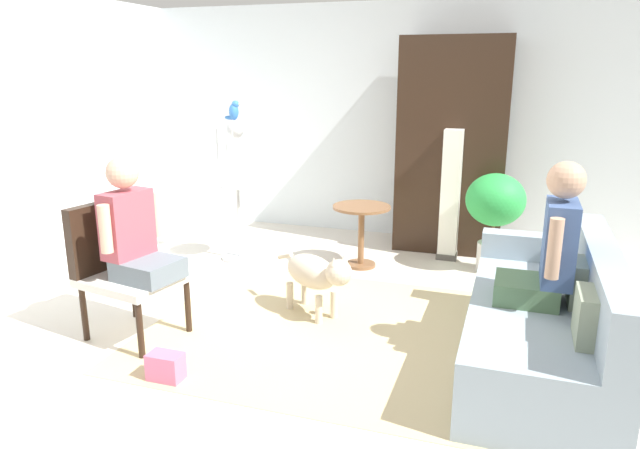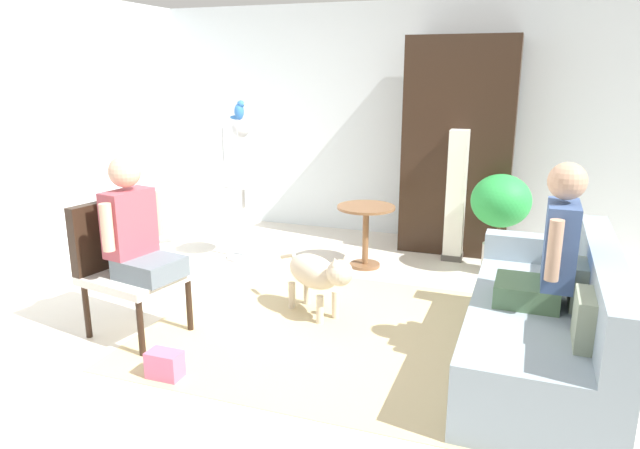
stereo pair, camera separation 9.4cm
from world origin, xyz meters
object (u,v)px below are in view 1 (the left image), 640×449
(parrot, at_px, (234,111))
(armoire_cabinet, at_px, (452,146))
(armchair, at_px, (119,261))
(person_on_armchair, at_px, (133,230))
(potted_plant, at_px, (495,207))
(dog, at_px, (316,273))
(person_on_couch, at_px, (550,247))
(bird_cage_stand, at_px, (238,187))
(column_lamp, at_px, (450,196))
(round_end_table, at_px, (361,224))
(couch, at_px, (547,323))
(handbag, at_px, (166,367))

(parrot, distance_m, armoire_cabinet, 2.27)
(armchair, relative_size, person_on_armchair, 1.14)
(parrot, bearing_deg, potted_plant, 9.31)
(parrot, xyz_separation_m, potted_plant, (2.45, 0.40, -0.85))
(potted_plant, bearing_deg, dog, -129.99)
(person_on_couch, xyz_separation_m, bird_cage_stand, (-2.81, 1.40, -0.07))
(parrot, height_order, column_lamp, parrot)
(round_end_table, distance_m, dog, 1.26)
(dog, bearing_deg, column_lamp, 65.32)
(armchair, relative_size, potted_plant, 1.01)
(round_end_table, relative_size, column_lamp, 0.47)
(round_end_table, xyz_separation_m, armoire_cabinet, (0.73, 0.90, 0.67))
(bird_cage_stand, distance_m, parrot, 0.74)
(potted_plant, bearing_deg, column_lamp, 147.25)
(person_on_couch, bearing_deg, column_lamp, 111.16)
(parrot, bearing_deg, bird_cage_stand, -0.00)
(potted_plant, height_order, column_lamp, column_lamp)
(column_lamp, distance_m, armoire_cabinet, 0.59)
(person_on_couch, bearing_deg, round_end_table, 135.35)
(couch, bearing_deg, armoire_cabinet, 109.90)
(round_end_table, distance_m, column_lamp, 0.96)
(round_end_table, height_order, bird_cage_stand, bird_cage_stand)
(couch, distance_m, column_lamp, 2.25)
(couch, relative_size, person_on_couch, 2.20)
(potted_plant, xyz_separation_m, handbag, (-1.83, -2.70, -0.54))
(armoire_cabinet, relative_size, handbag, 10.15)
(couch, height_order, dog, couch)
(bird_cage_stand, bearing_deg, armoire_cabinet, 28.42)
(dog, bearing_deg, couch, -9.85)
(armchair, relative_size, column_lamp, 0.73)
(bird_cage_stand, bearing_deg, round_end_table, 7.52)
(potted_plant, xyz_separation_m, column_lamp, (-0.44, 0.28, 0.02))
(round_end_table, bearing_deg, handbag, -104.04)
(armchair, bearing_deg, person_on_armchair, -11.08)
(armchair, height_order, person_on_couch, person_on_couch)
(person_on_armchair, height_order, column_lamp, column_lamp)
(round_end_table, xyz_separation_m, potted_plant, (1.21, 0.24, 0.21))
(bird_cage_stand, bearing_deg, armchair, -91.74)
(person_on_armchair, bearing_deg, parrot, 93.73)
(person_on_couch, distance_m, person_on_armchair, 2.73)
(parrot, xyz_separation_m, armoire_cabinet, (1.96, 1.06, -0.39))
(person_on_couch, distance_m, column_lamp, 2.24)
(person_on_couch, relative_size, bird_cage_stand, 0.64)
(armchair, bearing_deg, couch, 8.30)
(couch, distance_m, dog, 1.68)
(person_on_couch, height_order, column_lamp, person_on_couch)
(armchair, xyz_separation_m, person_on_armchair, (0.17, -0.03, 0.25))
(armchair, xyz_separation_m, handbag, (0.66, -0.50, -0.46))
(person_on_couch, distance_m, potted_plant, 1.85)
(round_end_table, relative_size, handbag, 2.81)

